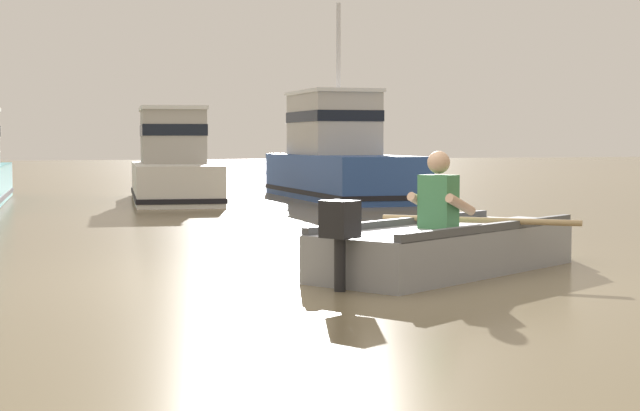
% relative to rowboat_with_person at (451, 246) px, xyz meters
% --- Properties ---
extents(ground_plane, '(120.00, 120.00, 0.00)m').
position_rel_rowboat_with_person_xyz_m(ground_plane, '(-1.32, 0.03, -0.25)').
color(ground_plane, '#7A6B4C').
extents(rowboat_with_person, '(3.42, 2.54, 1.19)m').
position_rel_rowboat_with_person_xyz_m(rowboat_with_person, '(0.00, 0.00, 0.00)').
color(rowboat_with_person, gray).
rests_on(rowboat_with_person, ground).
extents(moored_boat_white, '(2.38, 5.42, 2.01)m').
position_rel_rowboat_with_person_xyz_m(moored_boat_white, '(-0.35, 12.73, 0.49)').
color(moored_boat_white, white).
rests_on(moored_boat_white, ground).
extents(moored_boat_blue, '(2.14, 6.21, 4.33)m').
position_rel_rowboat_with_person_xyz_m(moored_boat_blue, '(3.32, 12.56, 0.64)').
color(moored_boat_blue, '#2D519E').
rests_on(moored_boat_blue, ground).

